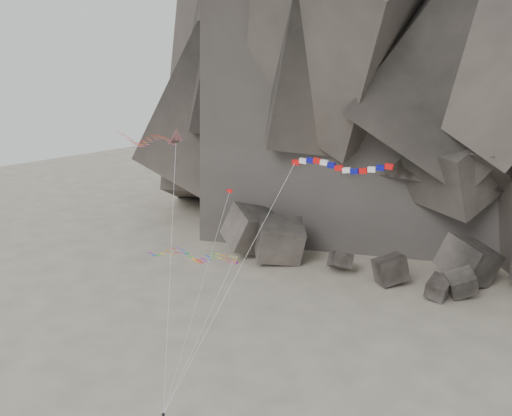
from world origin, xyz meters
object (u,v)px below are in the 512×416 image
Objects in this scene: parafoil_kite at (187,254)px; pennant_kite at (216,238)px; banner_kite at (339,167)px; delta_kite at (142,139)px.

pennant_kite is at bearing -25.07° from parafoil_kite.
banner_kite is at bearing 2.17° from pennant_kite.
parafoil_kite is (4.88, 1.17, -12.36)m from delta_kite.
banner_kite reaches higher than parafoil_kite.
banner_kite is (22.19, 2.77, -1.08)m from delta_kite.
parafoil_kite is at bearing 173.48° from banner_kite.
delta_kite is 1.32× the size of pennant_kite.
banner_kite is 1.32× the size of parafoil_kite.
pennant_kite is (12.39, -2.69, -8.09)m from delta_kite.
parafoil_kite is at bearing 32.05° from delta_kite.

